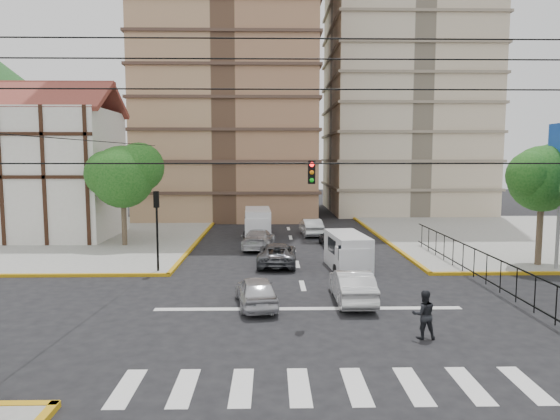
{
  "coord_description": "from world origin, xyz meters",
  "views": [
    {
      "loc": [
        -1.58,
        -19.3,
        6.38
      ],
      "look_at": [
        -1.16,
        3.15,
        4.0
      ],
      "focal_mm": 32.0,
      "sensor_mm": 36.0,
      "label": 1
    }
  ],
  "objects_px": {
    "van_right_lane": "(348,253)",
    "pedestrian_crosswalk": "(424,314)",
    "traffic_light_nw": "(157,217)",
    "van_left_lane": "(258,224)",
    "car_white_front_right": "(352,286)",
    "car_silver_front_left": "(256,291)"
  },
  "relations": [
    {
      "from": "van_right_lane",
      "to": "pedestrian_crosswalk",
      "type": "height_order",
      "value": "van_right_lane"
    },
    {
      "from": "traffic_light_nw",
      "to": "van_left_lane",
      "type": "distance_m",
      "value": 13.6
    },
    {
      "from": "car_white_front_right",
      "to": "pedestrian_crosswalk",
      "type": "height_order",
      "value": "pedestrian_crosswalk"
    },
    {
      "from": "traffic_light_nw",
      "to": "van_left_lane",
      "type": "xyz_separation_m",
      "value": [
        5.16,
        12.42,
        -2.02
      ]
    },
    {
      "from": "car_white_front_right",
      "to": "pedestrian_crosswalk",
      "type": "xyz_separation_m",
      "value": [
        1.8,
        -4.52,
        0.14
      ]
    },
    {
      "from": "van_left_lane",
      "to": "car_silver_front_left",
      "type": "relative_size",
      "value": 1.3
    },
    {
      "from": "car_white_front_right",
      "to": "pedestrian_crosswalk",
      "type": "bearing_deg",
      "value": 111.4
    },
    {
      "from": "traffic_light_nw",
      "to": "van_right_lane",
      "type": "xyz_separation_m",
      "value": [
        10.58,
        0.52,
        -2.12
      ]
    },
    {
      "from": "car_silver_front_left",
      "to": "pedestrian_crosswalk",
      "type": "xyz_separation_m",
      "value": [
        6.01,
        -3.94,
        0.2
      ]
    },
    {
      "from": "traffic_light_nw",
      "to": "pedestrian_crosswalk",
      "type": "relative_size",
      "value": 2.53
    },
    {
      "from": "car_silver_front_left",
      "to": "car_white_front_right",
      "type": "height_order",
      "value": "car_white_front_right"
    },
    {
      "from": "traffic_light_nw",
      "to": "van_left_lane",
      "type": "relative_size",
      "value": 0.87
    },
    {
      "from": "traffic_light_nw",
      "to": "van_left_lane",
      "type": "height_order",
      "value": "traffic_light_nw"
    },
    {
      "from": "car_white_front_right",
      "to": "pedestrian_crosswalk",
      "type": "relative_size",
      "value": 2.54
    },
    {
      "from": "traffic_light_nw",
      "to": "car_silver_front_left",
      "type": "height_order",
      "value": "traffic_light_nw"
    },
    {
      "from": "van_right_lane",
      "to": "pedestrian_crosswalk",
      "type": "relative_size",
      "value": 2.7
    },
    {
      "from": "van_right_lane",
      "to": "van_left_lane",
      "type": "height_order",
      "value": "van_left_lane"
    },
    {
      "from": "car_silver_front_left",
      "to": "car_white_front_right",
      "type": "distance_m",
      "value": 4.26
    },
    {
      "from": "traffic_light_nw",
      "to": "van_left_lane",
      "type": "bearing_deg",
      "value": 67.43
    },
    {
      "from": "van_right_lane",
      "to": "pedestrian_crosswalk",
      "type": "xyz_separation_m",
      "value": [
        1.02,
        -10.66,
        -0.13
      ]
    },
    {
      "from": "car_white_front_right",
      "to": "car_silver_front_left",
      "type": "bearing_deg",
      "value": 7.53
    },
    {
      "from": "pedestrian_crosswalk",
      "to": "van_left_lane",
      "type": "bearing_deg",
      "value": -72.99
    }
  ]
}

